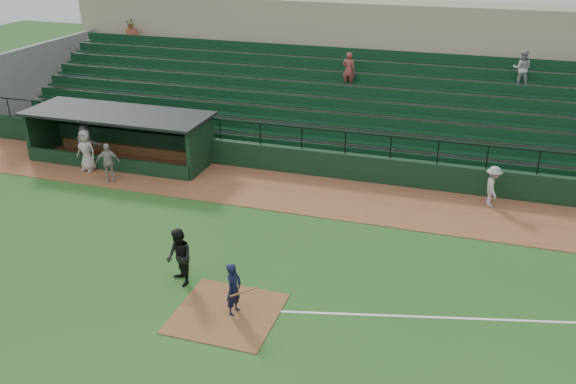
% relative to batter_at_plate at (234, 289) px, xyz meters
% --- Properties ---
extents(ground, '(90.00, 90.00, 0.00)m').
position_rel_batter_at_plate_xyz_m(ground, '(-0.22, 0.90, -0.83)').
color(ground, '#23531A').
rests_on(ground, ground).
extents(warning_track, '(40.00, 4.00, 0.03)m').
position_rel_batter_at_plate_xyz_m(warning_track, '(-0.22, 8.90, -0.82)').
color(warning_track, brown).
rests_on(warning_track, ground).
extents(home_plate_dirt, '(3.00, 3.00, 0.03)m').
position_rel_batter_at_plate_xyz_m(home_plate_dirt, '(-0.22, -0.10, -0.82)').
color(home_plate_dirt, brown).
rests_on(home_plate_dirt, ground).
extents(foul_line, '(17.49, 4.44, 0.01)m').
position_rel_batter_at_plate_xyz_m(foul_line, '(7.78, 2.10, -0.83)').
color(foul_line, white).
rests_on(foul_line, ground).
extents(stadium_structure, '(38.00, 13.08, 6.40)m').
position_rel_batter_at_plate_xyz_m(stadium_structure, '(-0.22, 17.36, 1.47)').
color(stadium_structure, black).
rests_on(stadium_structure, ground).
extents(dugout, '(8.90, 3.20, 2.42)m').
position_rel_batter_at_plate_xyz_m(dugout, '(-9.97, 10.46, 0.50)').
color(dugout, black).
rests_on(dugout, ground).
extents(batter_at_plate, '(1.04, 0.70, 1.66)m').
position_rel_batter_at_plate_xyz_m(batter_at_plate, '(0.00, 0.00, 0.00)').
color(batter_at_plate, black).
rests_on(batter_at_plate, ground).
extents(umpire, '(1.17, 1.16, 1.91)m').
position_rel_batter_at_plate_xyz_m(umpire, '(-2.26, 0.99, 0.12)').
color(umpire, black).
rests_on(umpire, ground).
extents(runner, '(0.80, 1.19, 1.71)m').
position_rel_batter_at_plate_xyz_m(runner, '(7.11, 10.02, 0.05)').
color(runner, '#A8A29D').
rests_on(runner, warning_track).
extents(dugout_player_a, '(1.12, 0.86, 1.77)m').
position_rel_batter_at_plate_xyz_m(dugout_player_a, '(-9.08, 7.55, 0.08)').
color(dugout_player_a, '#A59F9A').
rests_on(dugout_player_a, warning_track).
extents(dugout_player_b, '(0.99, 0.69, 1.95)m').
position_rel_batter_at_plate_xyz_m(dugout_player_b, '(-10.75, 8.39, 0.17)').
color(dugout_player_b, '#A8A29D').
rests_on(dugout_player_b, warning_track).
extents(dugout_player_c, '(1.85, 1.07, 1.90)m').
position_rel_batter_at_plate_xyz_m(dugout_player_c, '(-11.31, 9.24, 0.15)').
color(dugout_player_c, '#99948F').
rests_on(dugout_player_c, warning_track).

